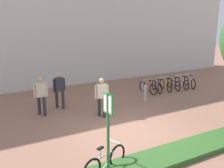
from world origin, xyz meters
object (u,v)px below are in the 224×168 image
object	(u,v)px
person_shirt_white	(102,95)
bike_rack_cluster	(170,84)
bike_at_sign	(105,162)
person_shirt_blue	(41,94)
person_suited_navy	(59,88)
parking_sign_post	(108,124)
bollard_steel	(145,94)

from	to	relation	value
person_shirt_white	bike_rack_cluster	bearing A→B (deg)	19.38
bike_at_sign	person_shirt_blue	world-z (taller)	person_shirt_blue
bike_rack_cluster	person_suited_navy	world-z (taller)	person_suited_navy
parking_sign_post	bollard_steel	bearing A→B (deg)	45.52
parking_sign_post	bike_at_sign	bearing A→B (deg)	80.14
parking_sign_post	bike_rack_cluster	bearing A→B (deg)	39.16
parking_sign_post	bike_at_sign	size ratio (longest dim) A/B	1.48
parking_sign_post	bollard_steel	world-z (taller)	parking_sign_post
parking_sign_post	bollard_steel	size ratio (longest dim) A/B	2.63
bike_rack_cluster	bike_at_sign	bearing A→B (deg)	-141.82
bike_rack_cluster	person_shirt_white	xyz separation A→B (m)	(-5.55, -1.95, 0.64)
bollard_steel	person_shirt_white	size ratio (longest dim) A/B	0.52
bike_at_sign	person_suited_navy	world-z (taller)	person_suited_navy
parking_sign_post	person_suited_navy	size ratio (longest dim) A/B	1.38
bike_at_sign	bike_rack_cluster	bearing A→B (deg)	38.18
parking_sign_post	bike_rack_cluster	world-z (taller)	parking_sign_post
parking_sign_post	bike_at_sign	xyz separation A→B (m)	(0.04, 0.24, -1.20)
parking_sign_post	person_shirt_blue	distance (m)	5.67
bollard_steel	person_shirt_white	bearing A→B (deg)	-165.49
bike_rack_cluster	person_shirt_blue	distance (m)	7.80
parking_sign_post	person_shirt_blue	size ratio (longest dim) A/B	1.38
person_shirt_blue	person_shirt_white	xyz separation A→B (m)	(2.21, -1.47, 0.00)
person_suited_navy	parking_sign_post	bearing A→B (deg)	-96.95
bike_rack_cluster	person_shirt_blue	xyz separation A→B (m)	(-7.76, -0.48, 0.64)
bollard_steel	person_shirt_white	xyz separation A→B (m)	(-2.85, -0.74, 0.53)
bike_at_sign	person_suited_navy	xyz separation A→B (m)	(0.71, 5.90, 0.63)
parking_sign_post	person_suited_navy	world-z (taller)	parking_sign_post
parking_sign_post	bike_at_sign	world-z (taller)	parking_sign_post
parking_sign_post	bike_rack_cluster	xyz separation A→B (m)	(7.51, 6.12, -1.21)
parking_sign_post	bike_at_sign	distance (m)	1.23
bike_rack_cluster	person_shirt_white	world-z (taller)	person_shirt_white
bike_at_sign	person_shirt_blue	distance (m)	5.43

